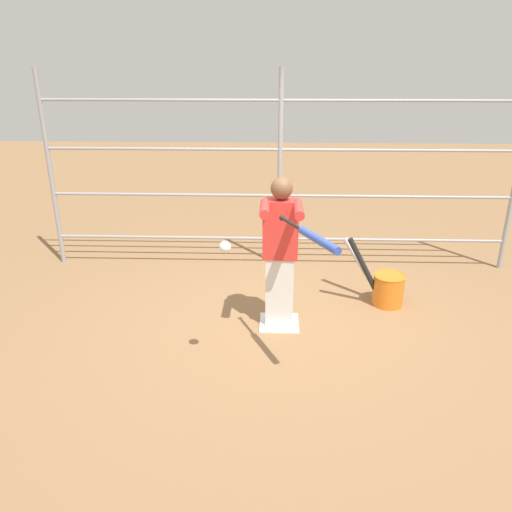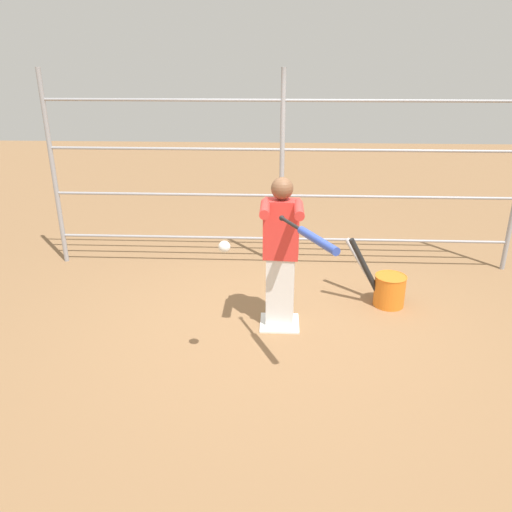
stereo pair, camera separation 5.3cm
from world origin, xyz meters
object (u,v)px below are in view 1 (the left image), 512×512
at_px(baseball_bat_swinging, 314,237).
at_px(bat_bucket, 385,287).
at_px(batter, 281,249).
at_px(softball_in_flight, 225,247).

distance_m(baseball_bat_swinging, bat_bucket, 2.02).
xyz_separation_m(batter, softball_in_flight, (0.46, 0.84, 0.33)).
bearing_deg(softball_in_flight, baseball_bat_swinging, 174.61).
distance_m(batter, softball_in_flight, 1.01).
bearing_deg(bat_bucket, baseball_bat_swinging, 56.52).
height_order(batter, bat_bucket, batter).
height_order(batter, baseball_bat_swinging, batter).
distance_m(softball_in_flight, bat_bucket, 2.33).
xyz_separation_m(baseball_bat_swinging, softball_in_flight, (0.69, -0.07, -0.12)).
xyz_separation_m(batter, bat_bucket, (-1.18, -0.52, -0.63)).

